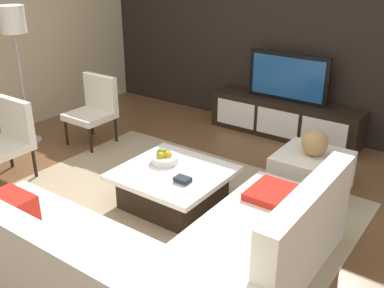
{
  "coord_description": "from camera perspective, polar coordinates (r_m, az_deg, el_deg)",
  "views": [
    {
      "loc": [
        2.3,
        -2.92,
        2.34
      ],
      "look_at": [
        -0.12,
        0.45,
        0.53
      ],
      "focal_mm": 42.06,
      "sensor_mm": 36.0,
      "label": 1
    }
  ],
  "objects": [
    {
      "name": "accent_chair_far",
      "position": [
        5.91,
        -12.24,
        4.76
      ],
      "size": [
        0.53,
        0.52,
        0.87
      ],
      "rotation": [
        0.0,
        0.0,
        0.17
      ],
      "color": "black",
      "rests_on": "ground"
    },
    {
      "name": "ground_plane",
      "position": [
        4.39,
        -2.12,
        -8.67
      ],
      "size": [
        14.0,
        14.0,
        0.0
      ],
      "primitive_type": "plane",
      "color": "brown"
    },
    {
      "name": "ottoman",
      "position": [
        4.85,
        14.88,
        -3.49
      ],
      "size": [
        0.7,
        0.7,
        0.4
      ],
      "primitive_type": "cube",
      "color": "silver",
      "rests_on": "ground"
    },
    {
      "name": "book_stack",
      "position": [
        4.11,
        -1.2,
        -4.55
      ],
      "size": [
        0.15,
        0.11,
        0.05
      ],
      "color": "#2D516B",
      "rests_on": "coffee_table"
    },
    {
      "name": "coffee_table",
      "position": [
        4.41,
        -2.4,
        -5.48
      ],
      "size": [
        1.01,
        0.96,
        0.38
      ],
      "color": "black",
      "rests_on": "ground"
    },
    {
      "name": "floor_lamp",
      "position": [
        5.94,
        -21.66,
        13.35
      ],
      "size": [
        0.3,
        0.3,
        1.73
      ],
      "color": "#A5A5AA",
      "rests_on": "ground"
    },
    {
      "name": "fruit_bowl",
      "position": [
        4.48,
        -3.5,
        -1.74
      ],
      "size": [
        0.28,
        0.28,
        0.13
      ],
      "color": "silver",
      "rests_on": "coffee_table"
    },
    {
      "name": "sectional_couch",
      "position": [
        3.38,
        -4.89,
        -14.18
      ],
      "size": [
        2.49,
        2.27,
        0.79
      ],
      "color": "silver",
      "rests_on": "ground"
    },
    {
      "name": "television",
      "position": [
        5.99,
        12.07,
        8.27
      ],
      "size": [
        1.09,
        0.06,
        0.63
      ],
      "color": "black",
      "rests_on": "media_console"
    },
    {
      "name": "accent_chair_near",
      "position": [
        5.23,
        -22.4,
        0.94
      ],
      "size": [
        0.53,
        0.55,
        0.87
      ],
      "rotation": [
        0.0,
        0.0,
        -0.05
      ],
      "color": "black",
      "rests_on": "ground"
    },
    {
      "name": "feature_wall_back",
      "position": [
        6.14,
        13.75,
        14.1
      ],
      "size": [
        6.4,
        0.12,
        2.8
      ],
      "primitive_type": "cube",
      "color": "black",
      "rests_on": "ground"
    },
    {
      "name": "decorative_ball",
      "position": [
        4.71,
        15.3,
        0.14
      ],
      "size": [
        0.27,
        0.27,
        0.27
      ],
      "primitive_type": "sphere",
      "color": "#AD8451",
      "rests_on": "ottoman"
    },
    {
      "name": "area_rug",
      "position": [
        4.44,
        -3.15,
        -8.2
      ],
      "size": [
        3.36,
        2.62,
        0.01
      ],
      "primitive_type": "cube",
      "color": "tan",
      "rests_on": "ground"
    },
    {
      "name": "media_console",
      "position": [
        6.15,
        11.63,
        3.2
      ],
      "size": [
        2.04,
        0.45,
        0.5
      ],
      "color": "black",
      "rests_on": "ground"
    }
  ]
}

